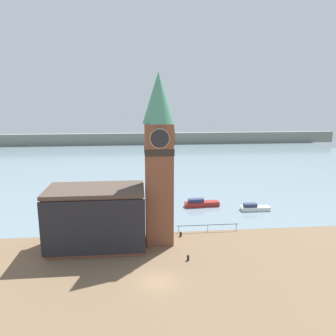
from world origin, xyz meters
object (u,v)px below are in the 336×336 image
boat_far (254,208)px  mooring_bollard_near (188,257)px  boat_near (201,203)px  mooring_bollard_far (181,234)px  clock_tower (159,155)px  pier_building (96,218)px

boat_far → mooring_bollard_near: bearing=-129.4°
boat_near → boat_far: size_ratio=1.24×
boat_far → mooring_bollard_near: boat_far is taller
boat_far → mooring_bollard_far: size_ratio=7.39×
clock_tower → boat_far: (18.27, 11.47, -12.05)m
boat_near → mooring_bollard_far: (-5.70, -13.40, -0.21)m
pier_building → boat_near: (17.65, 15.63, -3.62)m
clock_tower → boat_far: size_ratio=4.43×
pier_building → boat_far: size_ratio=2.47×
clock_tower → mooring_bollard_far: bearing=21.3°
boat_far → clock_tower: bearing=-146.9°
boat_far → pier_building: bearing=-154.3°
boat_far → boat_near: bearing=161.9°
pier_building → boat_near: bearing=41.5°
boat_near → mooring_bollard_far: 14.57m
mooring_bollard_near → boat_near: bearing=74.5°
pier_building → mooring_bollard_near: (11.88, -5.26, -3.80)m
mooring_bollard_far → boat_near: bearing=67.0°
boat_far → mooring_bollard_far: bearing=-144.8°
pier_building → boat_near: 23.85m
pier_building → mooring_bollard_far: size_ratio=18.23×
pier_building → boat_near: size_ratio=1.98×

